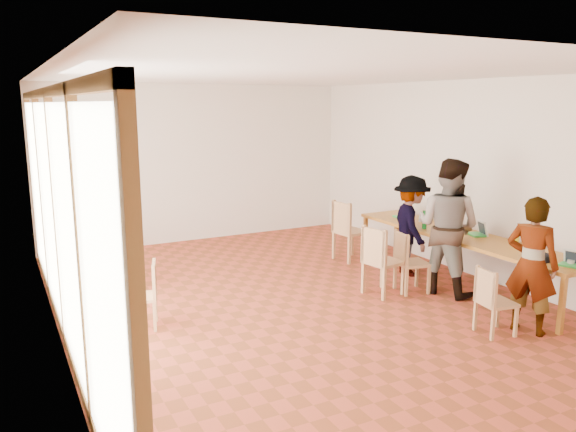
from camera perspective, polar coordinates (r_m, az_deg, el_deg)
name	(u,v)px	position (r m, az deg, el deg)	size (l,w,h in m)	color
ground	(297,300)	(7.74, 0.92, -8.58)	(8.00, 8.00, 0.00)	#AA4129
wall_back	(198,163)	(11.01, -9.10, 5.29)	(6.00, 0.10, 3.00)	silver
wall_front	(574,271)	(4.37, 27.05, -5.01)	(6.00, 0.10, 3.00)	silver
wall_right	(467,178)	(9.17, 17.69, 3.70)	(0.10, 8.00, 3.00)	silver
window_wall	(55,212)	(6.50, -22.58, 0.40)	(0.10, 8.00, 3.00)	white
ceiling	(298,73)	(7.28, 1.00, 14.36)	(6.00, 8.00, 0.04)	white
communal_table	(462,238)	(8.63, 17.28, -2.12)	(0.80, 4.00, 0.75)	#BE792A
side_table	(96,242)	(8.57, -18.89, -2.54)	(0.90, 0.90, 0.75)	#BE792A
chair_near	(491,295)	(6.90, 19.92, -7.52)	(0.42, 0.42, 0.42)	tan
chair_mid	(379,254)	(7.86, 9.20, -3.82)	(0.53, 0.53, 0.52)	tan
chair_far	(407,256)	(8.09, 11.96, -3.95)	(0.48, 0.48, 0.47)	tan
chair_empty	(346,224)	(9.53, 5.93, -0.86)	(0.53, 0.53, 0.55)	tan
chair_spare	(148,288)	(6.91, -14.07, -7.10)	(0.46, 0.46, 0.43)	tan
person_near	(532,265)	(7.07, 23.52, -4.62)	(0.59, 0.39, 1.62)	gray
person_mid	(448,227)	(8.11, 15.93, -1.07)	(0.93, 0.72, 1.91)	gray
person_far	(411,226)	(8.88, 12.38, -0.98)	(1.01, 0.58, 1.56)	gray
laptop_near	(571,261)	(7.47, 26.84, -4.13)	(0.25, 0.27, 0.19)	green
laptop_mid	(479,231)	(8.63, 18.86, -1.48)	(0.30, 0.31, 0.22)	green
laptop_far	(404,214)	(9.62, 11.74, 0.19)	(0.26, 0.29, 0.23)	green
yellow_mug	(515,240)	(8.34, 22.05, -2.23)	(0.12, 0.12, 0.09)	gold
green_bottle	(425,220)	(8.85, 13.71, -0.36)	(0.07, 0.07, 0.28)	#137827
clear_glass	(421,219)	(9.38, 13.36, -0.28)	(0.07, 0.07, 0.09)	silver
condiment_cup	(571,263)	(7.49, 26.79, -4.25)	(0.08, 0.08, 0.06)	white
pink_phone	(408,214)	(9.92, 12.05, 0.18)	(0.05, 0.10, 0.01)	#BA2B3E
black_pouch	(541,257)	(7.55, 24.29, -3.80)	(0.16, 0.26, 0.09)	black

